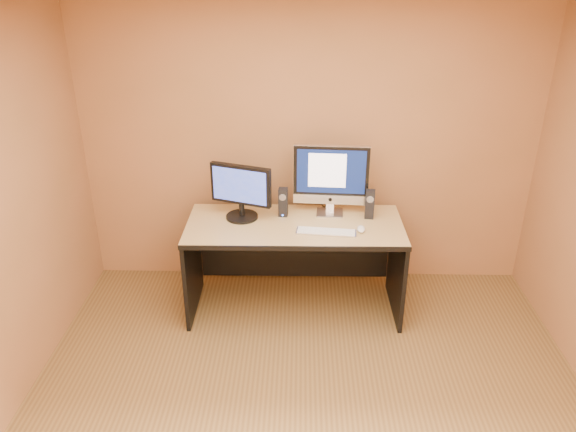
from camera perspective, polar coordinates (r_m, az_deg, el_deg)
The scene contains 12 objects.
floor at distance 3.95m, azimuth 2.08°, elevation -21.07°, with size 4.00×4.00×0.00m, color brown.
walls at distance 3.13m, azimuth 2.46°, elevation -4.53°, with size 4.00×4.00×2.60m, color #99633D, non-canonical shape.
ceiling at distance 2.72m, azimuth 3.00°, elevation 19.85°, with size 4.00×4.00×0.00m, color white.
desk at distance 4.80m, azimuth 0.65°, elevation -5.23°, with size 1.78×0.78×0.82m, color #A68553, non-canonical shape.
imac at distance 4.68m, azimuth 4.38°, elevation 3.65°, with size 0.63×0.23×0.61m, color #B7B7BC, non-canonical shape.
second_monitor at distance 4.63m, azimuth -4.79°, elevation 2.43°, with size 0.53×0.27×0.47m, color black, non-canonical shape.
speaker_left at distance 4.70m, azimuth -0.50°, elevation 1.43°, with size 0.08×0.08×0.24m, color black, non-canonical shape.
speaker_right at distance 4.71m, azimuth 8.31°, elevation 1.20°, with size 0.08×0.08×0.24m, color black, non-canonical shape.
keyboard at distance 4.47m, azimuth 3.90°, elevation -1.61°, with size 0.48×0.13×0.02m, color silver.
mouse at distance 4.52m, azimuth 7.43°, elevation -1.30°, with size 0.06×0.11×0.04m, color silver.
cable_a at distance 4.87m, azimuth 3.76°, elevation 0.74°, with size 0.01×0.01×0.24m, color black.
cable_b at distance 4.90m, azimuth 3.74°, elevation 0.91°, with size 0.01×0.01×0.20m, color black.
Camera 1 is at (-0.07, -2.71, 2.87)m, focal length 35.00 mm.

